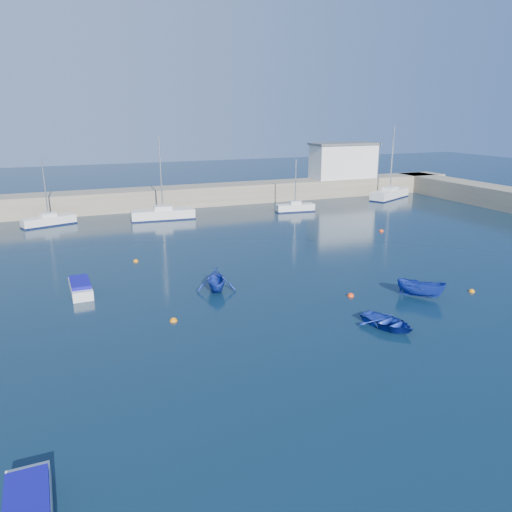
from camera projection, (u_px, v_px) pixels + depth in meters
name	position (u px, v px, depth m)	size (l,w,h in m)	color
ground	(317.00, 362.00, 25.41)	(220.00, 220.00, 0.00)	#0B2032
back_wall	(147.00, 199.00, 65.94)	(96.00, 4.50, 2.60)	gray
right_arm	(482.00, 194.00, 69.58)	(4.50, 32.00, 2.60)	gray
harbor_office	(344.00, 162.00, 75.86)	(10.00, 4.00, 5.00)	silver
sailboat_5	(49.00, 220.00, 56.09)	(5.98, 3.40, 7.65)	silver
sailboat_6	(163.00, 214.00, 59.27)	(7.53, 2.59, 9.68)	silver
sailboat_7	(295.00, 207.00, 64.02)	(5.07, 1.93, 6.66)	silver
sailboat_8	(390.00, 194.00, 73.84)	(8.23, 5.68, 10.54)	silver
motorboat_1	(80.00, 287.00, 34.98)	(1.45, 3.86, 0.94)	silver
motorboat_3	(28.00, 512.00, 15.26)	(1.45, 3.97, 0.92)	silver
dinghy_center	(387.00, 322.00, 29.34)	(2.43, 3.40, 0.70)	#162D99
dinghy_left	(216.00, 279.00, 35.40)	(2.78, 3.22, 1.70)	#162D99
dinghy_right	(421.00, 289.00, 34.10)	(1.22, 3.25, 1.26)	#162D99
buoy_0	(174.00, 321.00, 30.35)	(0.47, 0.47, 0.47)	orange
buoy_1	(351.00, 296.00, 34.49)	(0.48, 0.48, 0.48)	red
buoy_2	(472.00, 292.00, 35.34)	(0.43, 0.43, 0.43)	orange
buoy_3	(136.00, 262.00, 42.53)	(0.44, 0.44, 0.44)	orange
buoy_4	(381.00, 231.00, 53.36)	(0.49, 0.49, 0.49)	red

